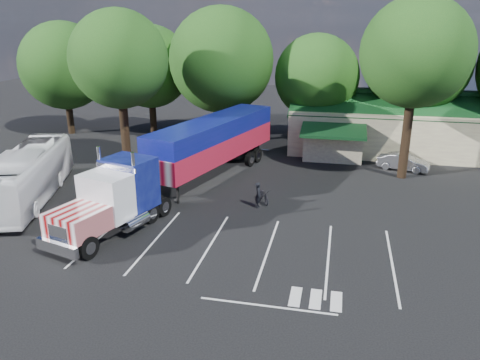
% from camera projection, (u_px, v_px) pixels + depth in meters
% --- Properties ---
extents(ground, '(120.00, 120.00, 0.00)m').
position_uv_depth(ground, '(235.00, 205.00, 31.21)').
color(ground, black).
rests_on(ground, ground).
extents(event_hall, '(24.20, 14.12, 5.55)m').
position_uv_depth(event_hall, '(418.00, 126.00, 44.15)').
color(event_hall, beige).
rests_on(event_hall, ground).
extents(tree_row_a, '(9.00, 9.00, 11.68)m').
position_uv_depth(tree_row_a, '(64.00, 66.00, 48.55)').
color(tree_row_a, black).
rests_on(tree_row_a, ground).
extents(tree_row_b, '(8.40, 8.40, 11.35)m').
position_uv_depth(tree_row_b, '(150.00, 67.00, 47.94)').
color(tree_row_b, black).
rests_on(tree_row_b, ground).
extents(tree_row_c, '(10.00, 10.00, 13.05)m').
position_uv_depth(tree_row_c, '(221.00, 60.00, 44.55)').
color(tree_row_c, black).
rests_on(tree_row_c, ground).
extents(tree_row_d, '(8.00, 8.00, 10.60)m').
position_uv_depth(tree_row_d, '(317.00, 77.00, 44.41)').
color(tree_row_d, black).
rests_on(tree_row_d, ground).
extents(tree_row_e, '(9.60, 9.60, 12.90)m').
position_uv_depth(tree_row_e, '(418.00, 62.00, 42.56)').
color(tree_row_e, black).
rests_on(tree_row_e, ground).
extents(tree_near_left, '(7.60, 7.60, 12.65)m').
position_uv_depth(tree_near_left, '(119.00, 60.00, 35.99)').
color(tree_near_left, black).
rests_on(tree_near_left, ground).
extents(tree_near_right, '(8.00, 8.00, 13.50)m').
position_uv_depth(tree_near_right, '(416.00, 53.00, 33.64)').
color(tree_near_right, black).
rests_on(tree_near_right, ground).
extents(semi_truck, '(8.99, 22.75, 4.79)m').
position_uv_depth(semi_truck, '(192.00, 153.00, 33.50)').
color(semi_truck, black).
rests_on(semi_truck, ground).
extents(woman, '(0.44, 0.65, 1.73)m').
position_uv_depth(woman, '(258.00, 195.00, 30.60)').
color(woman, black).
rests_on(woman, ground).
extents(bicycle, '(1.44, 1.98, 0.99)m').
position_uv_depth(bicycle, '(264.00, 195.00, 31.60)').
color(bicycle, black).
rests_on(bicycle, ground).
extents(tour_bus, '(6.63, 12.77, 3.48)m').
position_uv_depth(tour_bus, '(28.00, 175.00, 31.72)').
color(tour_bus, white).
rests_on(tour_bus, ground).
extents(silver_sedan, '(4.32, 2.55, 1.34)m').
position_uv_depth(silver_sedan, '(403.00, 162.00, 38.30)').
color(silver_sedan, '#94969B').
rests_on(silver_sedan, ground).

